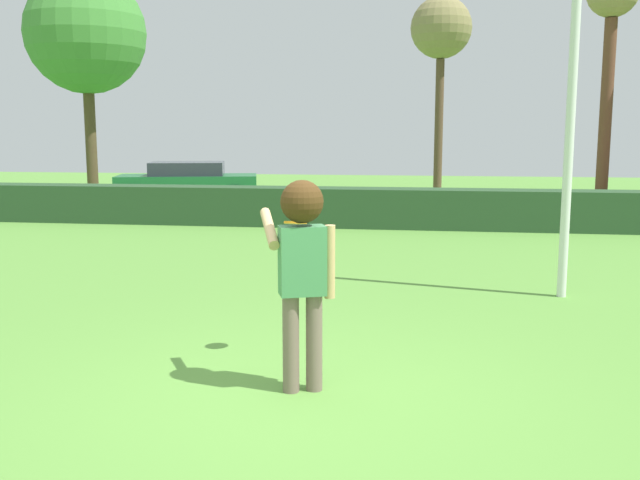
% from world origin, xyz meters
% --- Properties ---
extents(ground_plane, '(60.00, 60.00, 0.00)m').
position_xyz_m(ground_plane, '(0.00, 0.00, 0.00)').
color(ground_plane, '#5D973C').
extents(person, '(0.73, 0.66, 1.80)m').
position_xyz_m(person, '(0.07, 0.19, 1.17)').
color(person, '#776157').
rests_on(person, ground).
extents(frisbee, '(0.22, 0.22, 0.06)m').
position_xyz_m(frisbee, '(-0.16, 1.09, 1.33)').
color(frisbee, orange).
extents(lamppost, '(0.24, 0.24, 5.61)m').
position_xyz_m(lamppost, '(2.90, 4.13, 3.12)').
color(lamppost, silver).
rests_on(lamppost, ground).
extents(hedge_row, '(25.66, 0.90, 0.89)m').
position_xyz_m(hedge_row, '(0.00, 10.71, 0.45)').
color(hedge_row, '#2A4A2A').
rests_on(hedge_row, ground).
extents(parked_car_green, '(4.48, 2.65, 1.25)m').
position_xyz_m(parked_car_green, '(-6.17, 15.46, 0.69)').
color(parked_car_green, '#1E6633').
rests_on(parked_car_green, ground).
extents(maple_tree, '(3.73, 3.73, 7.06)m').
position_xyz_m(maple_tree, '(-9.53, 16.01, 5.17)').
color(maple_tree, '#4F3F26').
rests_on(maple_tree, ground).
extents(bare_elm_tree, '(2.10, 2.10, 6.74)m').
position_xyz_m(bare_elm_tree, '(1.46, 20.02, 5.55)').
color(bare_elm_tree, brown).
rests_on(bare_elm_tree, ground).
extents(willow_tree, '(1.48, 1.48, 6.90)m').
position_xyz_m(willow_tree, '(6.25, 16.72, 5.55)').
color(willow_tree, brown).
rests_on(willow_tree, ground).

